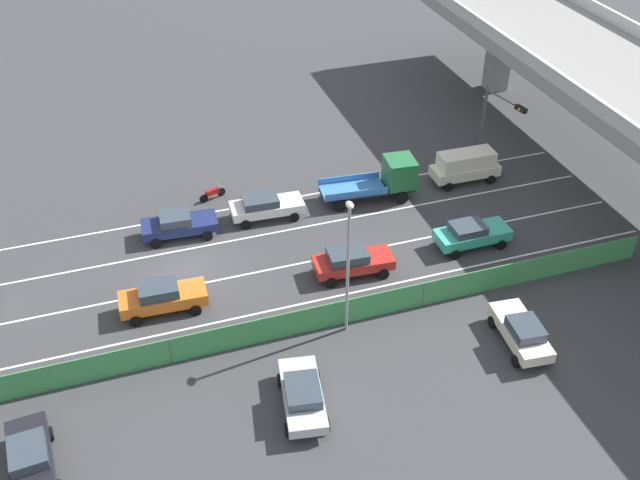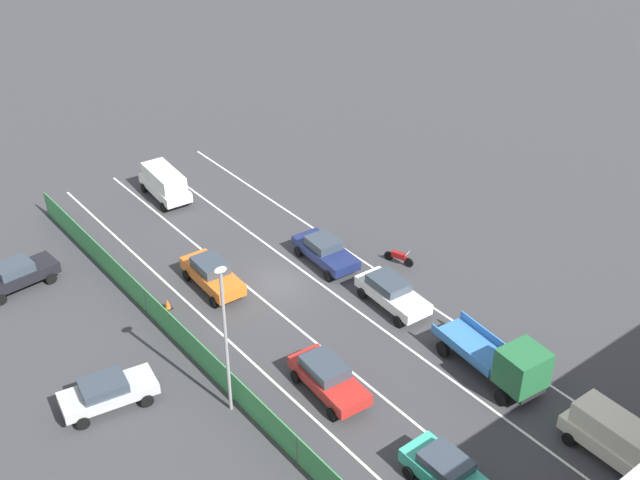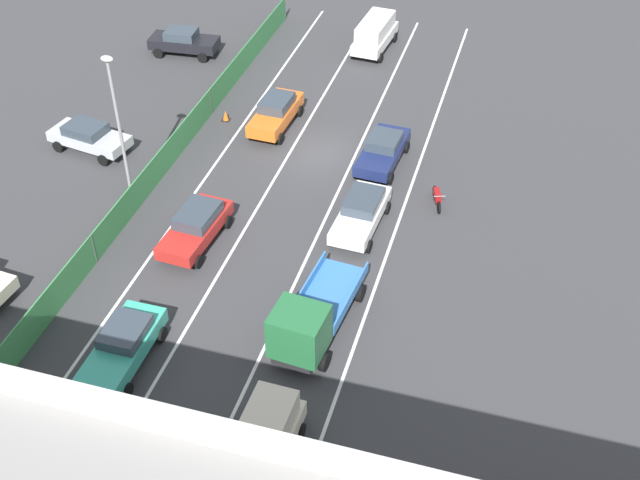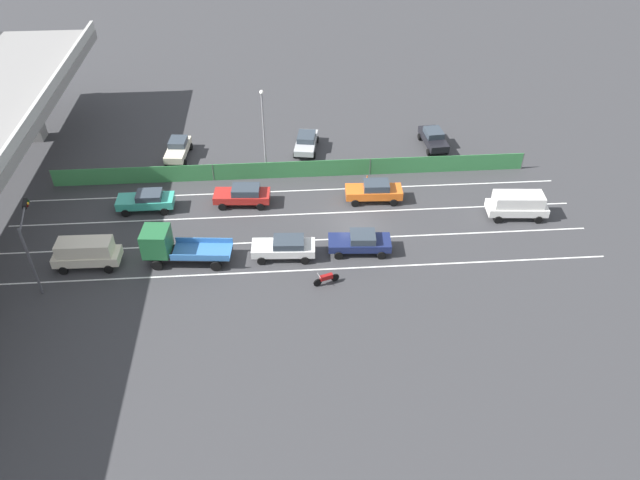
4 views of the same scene
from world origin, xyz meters
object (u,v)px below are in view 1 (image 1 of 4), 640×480
Objects in this scene: car_taxi_teal at (471,234)px; car_sedan_red at (352,261)px; street_lamp at (348,257)px; car_van_cream at (466,165)px; car_taxi_orange at (162,296)px; car_sedan_navy at (178,224)px; flatbed_truck_blue at (386,178)px; parked_sedan_cream at (522,331)px; traffic_cone at (176,342)px; car_hatchback_white at (265,206)px; motorcycle at (212,193)px; parked_wagon_silver at (303,395)px; traffic_light at (498,115)px; parked_sedan_dark at (30,458)px.

car_sedan_red reaches higher than car_taxi_teal.
street_lamp reaches higher than car_sedan_red.
car_taxi_orange is at bearing -72.43° from car_van_cream.
car_taxi_teal is at bearing 68.26° from car_sedan_navy.
street_lamp is (4.58, 8.98, 3.86)m from car_taxi_orange.
flatbed_truck_blue is 1.44× the size of parked_sedan_cream.
traffic_cone is (-1.54, -8.81, -4.54)m from street_lamp.
car_hatchback_white is at bearing -148.33° from parked_sedan_cream.
motorcycle is 19.11m from parked_wagon_silver.
car_sedan_red reaches higher than car_hatchback_white.
car_van_cream is 1.00× the size of parked_wagon_silver.
motorcycle is (-3.21, -2.82, -0.44)m from car_hatchback_white.
car_sedan_red is 10.35m from parked_sedan_cream.
car_taxi_teal is 7.84m from car_sedan_red.
parked_wagon_silver is at bearing -56.38° from car_taxi_teal.
street_lamp reaches higher than flatbed_truck_blue.
car_sedan_navy reaches higher than traffic_cone.
street_lamp is (11.38, -6.93, 3.42)m from flatbed_truck_blue.
traffic_light reaches higher than car_sedan_navy.
parked_sedan_dark is at bearing -91.13° from parked_wagon_silver.
motorcycle is 22.33m from parked_sedan_cream.
parked_sedan_dark reaches higher than parked_wagon_silver.
parked_wagon_silver is (8.99, 5.19, -0.08)m from car_taxi_orange.
car_van_cream is 4.19m from traffic_light.
traffic_light is at bearing 116.39° from car_van_cream.
parked_sedan_dark is 16.90m from street_lamp.
car_taxi_teal is 2.44× the size of motorcycle.
car_taxi_teal is at bearing 54.01° from motorcycle.
car_van_cream is 14.26m from car_hatchback_white.
car_sedan_red is 6.13m from street_lamp.
car_taxi_teal is 0.71× the size of flatbed_truck_blue.
traffic_light is at bearing 144.16° from car_taxi_teal.
car_sedan_red is 16.59m from traffic_light.
car_van_cream is 0.59× the size of street_lamp.
flatbed_truck_blue is (-7.05, 5.02, 0.48)m from car_sedan_red.
car_taxi_teal is 0.57× the size of street_lamp.
traffic_cone is at bearing -75.40° from car_sedan_red.
car_sedan_red is 1.00× the size of parked_wagon_silver.
car_sedan_red is 1.03× the size of parked_sedan_dark.
car_taxi_teal is at bearing 58.12° from car_hatchback_white.
motorcycle is 20.33m from traffic_light.
car_taxi_orange reaches higher than traffic_cone.
car_taxi_teal is at bearing 115.18° from street_lamp.
traffic_cone is at bearing -65.35° from car_van_cream.
parked_sedan_cream is 0.81× the size of traffic_light.
car_hatchback_white is at bearing -121.88° from car_taxi_teal.
flatbed_truck_blue is 1.36× the size of parked_wagon_silver.
parked_wagon_silver is 26.32m from traffic_light.
car_taxi_orange is 17.31m from flatbed_truck_blue.
parked_sedan_cream is at bearing 31.67° from car_hatchback_white.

